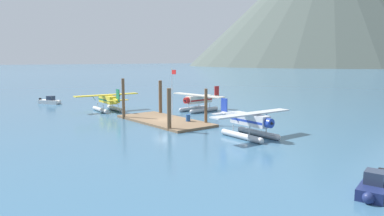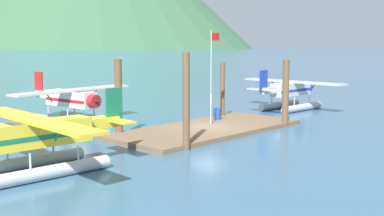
{
  "view_description": "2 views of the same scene",
  "coord_description": "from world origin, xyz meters",
  "px_view_note": "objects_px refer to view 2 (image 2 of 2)",
  "views": [
    {
      "loc": [
        38.85,
        -26.36,
        8.24
      ],
      "look_at": [
        1.58,
        3.54,
        1.72
      ],
      "focal_mm": 33.22,
      "sensor_mm": 36.0,
      "label": 1
    },
    {
      "loc": [
        -25.67,
        -22.39,
        6.22
      ],
      "look_at": [
        -0.33,
        1.16,
        1.58
      ],
      "focal_mm": 45.69,
      "sensor_mm": 36.0,
      "label": 2
    }
  ],
  "objects_px": {
    "flagpole": "(212,67)",
    "fuel_drum": "(217,114)",
    "seaplane_cream_bow_left": "(71,103)",
    "seaplane_silver_stbd_fwd": "(291,93)",
    "seaplane_yellow_port_aft": "(41,141)"
  },
  "relations": [
    {
      "from": "fuel_drum",
      "to": "seaplane_yellow_port_aft",
      "type": "bearing_deg",
      "value": -169.27
    },
    {
      "from": "fuel_drum",
      "to": "seaplane_cream_bow_left",
      "type": "xyz_separation_m",
      "value": [
        -7.7,
        8.23,
        0.84
      ]
    },
    {
      "from": "flagpole",
      "to": "fuel_drum",
      "type": "xyz_separation_m",
      "value": [
        1.91,
        1.11,
        -3.73
      ]
    },
    {
      "from": "fuel_drum",
      "to": "flagpole",
      "type": "bearing_deg",
      "value": -149.87
    },
    {
      "from": "flagpole",
      "to": "fuel_drum",
      "type": "bearing_deg",
      "value": 30.13
    },
    {
      "from": "fuel_drum",
      "to": "seaplane_cream_bow_left",
      "type": "distance_m",
      "value": 11.3
    },
    {
      "from": "flagpole",
      "to": "seaplane_cream_bow_left",
      "type": "relative_size",
      "value": 0.65
    },
    {
      "from": "seaplane_yellow_port_aft",
      "to": "seaplane_cream_bow_left",
      "type": "distance_m",
      "value": 14.66
    },
    {
      "from": "seaplane_cream_bow_left",
      "to": "seaplane_silver_stbd_fwd",
      "type": "bearing_deg",
      "value": -24.16
    },
    {
      "from": "fuel_drum",
      "to": "seaplane_silver_stbd_fwd",
      "type": "distance_m",
      "value": 10.71
    },
    {
      "from": "seaplane_yellow_port_aft",
      "to": "seaplane_silver_stbd_fwd",
      "type": "height_order",
      "value": "same"
    },
    {
      "from": "fuel_drum",
      "to": "seaplane_cream_bow_left",
      "type": "relative_size",
      "value": 0.08
    },
    {
      "from": "fuel_drum",
      "to": "seaplane_cream_bow_left",
      "type": "height_order",
      "value": "seaplane_cream_bow_left"
    },
    {
      "from": "fuel_drum",
      "to": "seaplane_yellow_port_aft",
      "type": "height_order",
      "value": "seaplane_yellow_port_aft"
    },
    {
      "from": "seaplane_yellow_port_aft",
      "to": "seaplane_silver_stbd_fwd",
      "type": "xyz_separation_m",
      "value": [
        27.56,
        3.19,
        0.0
      ]
    }
  ]
}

